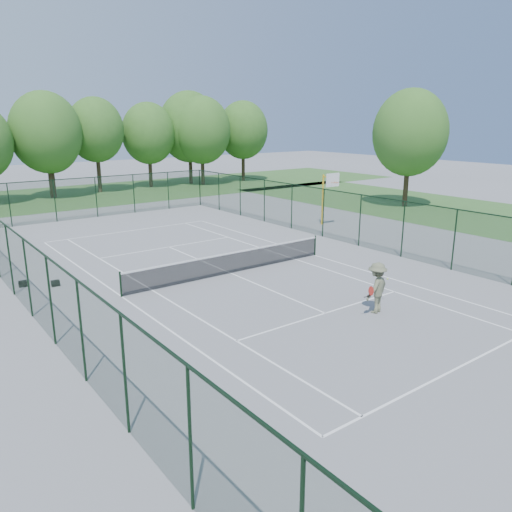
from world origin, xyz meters
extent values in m
plane|color=gray|center=(0.00, 0.00, 0.00)|extent=(140.00, 140.00, 0.00)
cube|color=#3E6D2F|center=(0.00, 30.00, 0.01)|extent=(80.00, 16.00, 0.01)
cube|color=#3E6D2F|center=(24.00, 4.00, 0.01)|extent=(14.00, 40.00, 0.01)
cube|color=white|center=(0.00, 11.88, 0.00)|extent=(10.97, 0.08, 0.01)
cube|color=white|center=(0.00, -11.88, 0.00)|extent=(10.97, 0.08, 0.01)
cube|color=white|center=(0.00, 6.40, 0.00)|extent=(8.23, 0.08, 0.01)
cube|color=white|center=(0.00, -6.40, 0.00)|extent=(8.23, 0.08, 0.01)
cube|color=white|center=(5.49, 0.00, 0.00)|extent=(0.08, 23.77, 0.01)
cube|color=white|center=(-5.49, 0.00, 0.00)|extent=(0.08, 23.77, 0.01)
cube|color=white|center=(4.12, 0.00, 0.00)|extent=(0.08, 23.77, 0.01)
cube|color=white|center=(-4.12, 0.00, 0.00)|extent=(0.08, 23.77, 0.01)
cube|color=white|center=(0.00, 0.00, 0.00)|extent=(0.08, 12.80, 0.01)
cylinder|color=black|center=(-5.50, 0.00, 0.55)|extent=(0.08, 0.08, 1.10)
cylinder|color=black|center=(5.50, 0.00, 0.55)|extent=(0.08, 0.08, 1.10)
cube|color=black|center=(0.00, 0.00, 0.50)|extent=(11.00, 0.02, 0.96)
cube|color=white|center=(0.00, 0.00, 1.00)|extent=(11.00, 0.05, 0.07)
cube|color=#1B3922|center=(0.00, 18.00, 1.50)|extent=(18.00, 0.02, 3.00)
cube|color=#1B3922|center=(9.00, 0.00, 1.50)|extent=(0.02, 36.00, 3.00)
cube|color=#1B3922|center=(-9.00, 0.00, 1.50)|extent=(0.02, 36.00, 3.00)
cube|color=black|center=(0.00, 18.00, 3.00)|extent=(18.00, 0.05, 0.05)
cube|color=black|center=(9.00, 0.00, 3.00)|extent=(0.05, 36.00, 0.05)
cube|color=black|center=(-9.00, 0.00, 3.00)|extent=(0.05, 36.00, 0.05)
cylinder|color=#3C2C1C|center=(0.00, 30.00, 2.10)|extent=(0.40, 0.40, 4.20)
ellipsoid|color=#42772B|center=(0.00, 30.00, 6.00)|extent=(6.40, 6.40, 7.40)
cylinder|color=#3C2C1C|center=(16.50, 30.00, 2.10)|extent=(0.40, 0.40, 4.20)
ellipsoid|color=#42772B|center=(16.50, 30.00, 6.00)|extent=(6.40, 6.40, 7.40)
cylinder|color=yellow|center=(11.61, 5.75, 1.75)|extent=(0.12, 0.12, 3.50)
cube|color=yellow|center=(11.61, 5.30, 3.35)|extent=(0.08, 0.90, 0.08)
cube|color=white|center=(11.61, 4.85, 3.20)|extent=(1.20, 0.05, 0.90)
torus|color=#CF4400|center=(11.61, 4.62, 3.05)|extent=(0.48, 0.48, 0.02)
cylinder|color=#3C2C1C|center=(22.65, 7.09, 2.13)|extent=(0.41, 0.41, 4.26)
ellipsoid|color=#42772B|center=(22.65, 7.09, 6.08)|extent=(6.08, 6.08, 7.10)
cube|color=black|center=(-8.46, 3.87, 0.14)|extent=(0.35, 0.22, 0.27)
cube|color=black|center=(-7.29, 3.08, 0.13)|extent=(0.34, 0.21, 0.27)
imported|color=#686B4E|center=(1.62, -7.45, 0.98)|extent=(1.40, 1.00, 1.97)
sphere|color=#C1F049|center=(2.75, -7.05, 1.01)|extent=(0.07, 0.07, 0.07)
camera|label=1|loc=(-12.76, -18.99, 7.12)|focal=35.00mm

